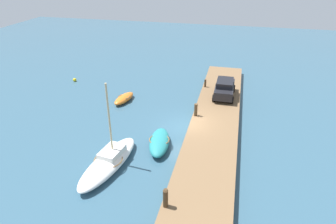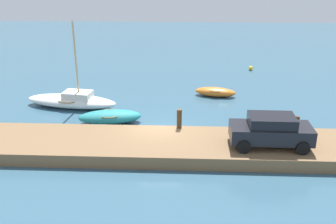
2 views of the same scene
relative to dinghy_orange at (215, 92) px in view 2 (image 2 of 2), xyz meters
name	(u,v)px [view 2 (image 2 of 2)]	position (x,y,z in m)	size (l,w,h in m)	color
ground_plane	(161,134)	(-3.51, -6.71, -0.33)	(84.00, 84.00, 0.00)	#33566B
dock_platform	(158,146)	(-3.51, -8.84, 0.00)	(27.76, 3.75, 0.65)	brown
dinghy_orange	(215,92)	(0.00, 0.00, 0.00)	(3.04, 1.58, 0.64)	orange
rowboat_teal	(110,117)	(-6.63, -5.24, 0.08)	(3.91, 1.99, 0.80)	teal
sailboat_white	(72,100)	(-9.65, -2.65, 0.15)	(6.37, 2.72, 5.71)	white
mooring_post_mid_east	(179,119)	(-2.46, -7.22, 0.85)	(0.27, 0.27, 1.06)	#47331E
mooring_post_east	(297,123)	(3.84, -7.22, 0.71)	(0.20, 0.20, 0.77)	#47331E
parked_car	(271,130)	(2.00, -9.22, 1.15)	(3.92, 1.91, 1.59)	black
marker_buoy	(251,68)	(3.62, 7.19, -0.14)	(0.37, 0.37, 0.37)	yellow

